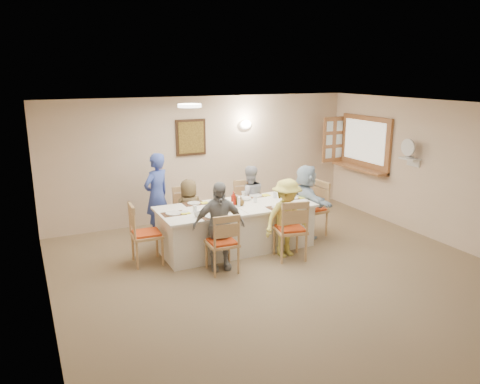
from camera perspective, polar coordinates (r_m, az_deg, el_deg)
name	(u,v)px	position (r m, az deg, el deg)	size (l,w,h in m)	color
ground	(294,282)	(6.98, 6.55, -10.84)	(7.00, 7.00, 0.00)	#8E775A
room_walls	(297,181)	(6.48, 6.94, 1.37)	(7.00, 7.00, 7.00)	beige
wall_picture	(191,137)	(9.40, -6.00, 6.63)	(0.62, 0.05, 0.72)	#392414
wall_sconce	(246,125)	(9.81, 0.69, 8.22)	(0.26, 0.09, 0.18)	white
ceiling_light	(190,106)	(7.25, -6.17, 10.43)	(0.36, 0.36, 0.05)	white
serving_hatch	(365,143)	(10.27, 15.04, 5.75)	(0.06, 1.50, 1.15)	#9A6138
hatch_sill	(359,168)	(10.28, 14.33, 2.83)	(0.30, 1.50, 0.05)	#9A6138
shutter_door	(334,139)	(10.69, 11.33, 6.30)	(0.55, 0.04, 1.00)	#9A6138
fan_shelf	(410,159)	(9.25, 20.00, 3.83)	(0.22, 0.36, 0.03)	white
desk_fan	(409,151)	(9.21, 19.94, 4.74)	(0.30, 0.30, 0.28)	#A5A5A8
dining_table	(236,227)	(8.06, -0.52, -4.28)	(2.65, 1.12, 0.76)	white
chair_back_left	(187,214)	(8.53, -6.47, -2.63)	(0.46, 0.46, 0.95)	tan
chair_back_right	(246,206)	(8.97, 0.80, -1.70)	(0.45, 0.45, 0.95)	tan
chair_front_left	(222,242)	(7.11, -2.20, -6.08)	(0.46, 0.46, 0.96)	tan
chair_front_right	(290,228)	(7.62, 6.14, -4.44)	(0.49, 0.49, 1.02)	tan
chair_left_end	(147,233)	(7.54, -11.32, -4.96)	(0.48, 0.48, 1.00)	tan
chair_right_end	(312,209)	(8.75, 8.72, -2.02)	(0.49, 0.49, 1.02)	tan
diner_back_left	(189,210)	(8.39, -6.21, -2.25)	(0.58, 0.40, 1.14)	brown
diner_back_right	(249,199)	(8.82, 1.15, -0.85)	(0.70, 0.59, 1.28)	#A9A8B3
diner_front_left	(219,226)	(7.14, -2.60, -4.15)	(0.86, 0.47, 1.39)	gray
diner_front_right	(287,218)	(7.67, 5.70, -3.19)	(0.90, 0.60, 1.31)	#DBCD56
diner_right_end	(306,201)	(8.64, 8.04, -1.09)	(0.49, 1.27, 1.35)	silver
caregiver	(157,196)	(8.64, -10.11, -0.43)	(0.68, 0.61, 1.56)	#3A50AE
placemat_fl	(212,217)	(7.35, -3.40, -3.05)	(0.36, 0.27, 0.01)	#472B19
plate_fl	(212,216)	(7.34, -3.40, -2.97)	(0.24, 0.24, 0.01)	white
napkin_fl	(224,216)	(7.37, -1.95, -2.92)	(0.13, 0.13, 0.01)	yellow
placemat_fr	(279,208)	(7.85, 4.74, -1.90)	(0.38, 0.28, 0.01)	#472B19
plate_fr	(279,207)	(7.85, 4.74, -1.83)	(0.24, 0.24, 0.01)	white
napkin_fr	(289,207)	(7.90, 6.05, -1.79)	(0.13, 0.13, 0.01)	yellow
placemat_bl	(194,204)	(8.10, -5.64, -1.42)	(0.36, 0.27, 0.01)	#472B19
plate_bl	(194,203)	(8.10, -5.64, -1.35)	(0.22, 0.22, 0.01)	white
napkin_bl	(205,203)	(8.11, -4.33, -1.31)	(0.13, 0.13, 0.01)	yellow
placemat_br	(256,196)	(8.56, 1.93, -0.47)	(0.33, 0.25, 0.01)	#472B19
plate_br	(256,195)	(8.56, 1.93, -0.41)	(0.23, 0.23, 0.01)	white
napkin_br	(266,195)	(8.60, 3.15, -0.37)	(0.14, 0.14, 0.01)	yellow
placemat_le	(173,214)	(7.57, -8.11, -2.64)	(0.36, 0.27, 0.01)	#472B19
plate_le	(173,213)	(7.56, -8.12, -2.57)	(0.25, 0.25, 0.02)	white
napkin_le	(185,213)	(7.57, -6.70, -2.53)	(0.15, 0.15, 0.01)	yellow
placemat_re	(292,198)	(8.46, 6.37, -0.74)	(0.33, 0.24, 0.01)	#472B19
plate_re	(292,198)	(8.46, 6.37, -0.68)	(0.23, 0.23, 0.01)	white
napkin_re	(302,197)	(8.51, 7.58, -0.64)	(0.14, 0.14, 0.01)	yellow
teacup_a	(197,214)	(7.36, -5.21, -2.74)	(0.13, 0.13, 0.08)	white
teacup_b	(243,193)	(8.59, 0.42, -0.18)	(0.10, 0.10, 0.08)	white
bowl_a	(227,210)	(7.62, -1.63, -2.20)	(0.27, 0.27, 0.05)	white
bowl_b	(246,199)	(8.28, 0.75, -0.81)	(0.23, 0.23, 0.06)	white
condiment_ketchup	(233,198)	(7.94, -0.81, -0.78)	(0.11, 0.11, 0.24)	#9F1C0D
condiment_brown	(235,199)	(7.99, -0.63, -0.81)	(0.10, 0.10, 0.21)	brown
condiment_malt	(241,201)	(7.94, 0.09, -1.10)	(0.15, 0.15, 0.16)	brown
drinking_glass	(226,203)	(7.91, -1.67, -1.33)	(0.06, 0.06, 0.09)	silver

